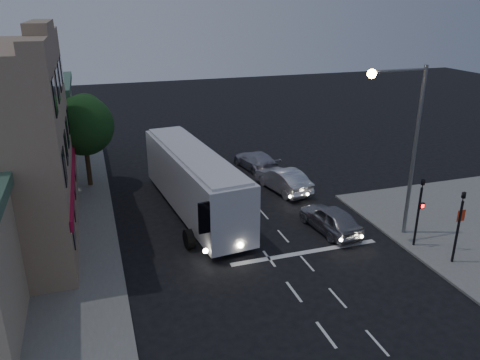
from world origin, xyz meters
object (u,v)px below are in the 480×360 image
object	(u,v)px
car_sedan_a	(283,180)
streetlight	(406,134)
car_sedan_b	(256,160)
regulatory_sign	(459,223)
tour_bus	(194,180)
traffic_signal_side	(460,219)
car_suv	(331,219)
street_tree	(83,123)
traffic_signal_main	(420,204)

from	to	relation	value
car_sedan_a	streetlight	xyz separation A→B (m)	(3.17, -7.91, 4.94)
car_sedan_b	regulatory_sign	xyz separation A→B (m)	(5.37, -15.10, 0.91)
tour_bus	car_sedan_a	bearing A→B (deg)	6.83
traffic_signal_side	streetlight	distance (m)	4.84
car_sedan_a	traffic_signal_side	world-z (taller)	traffic_signal_side
tour_bus	traffic_signal_side	xyz separation A→B (m)	(10.55, -9.84, 0.34)
car_suv	street_tree	distance (m)	17.24
car_sedan_b	traffic_signal_main	bearing A→B (deg)	95.93
car_suv	regulatory_sign	size ratio (longest dim) A/B	1.98
car_suv	car_sedan_b	size ratio (longest dim) A/B	0.92
car_sedan_a	regulatory_sign	size ratio (longest dim) A/B	2.18
car_sedan_b	traffic_signal_main	xyz separation A→B (m)	(3.67, -14.08, 1.74)
tour_bus	street_tree	bearing A→B (deg)	126.86
car_suv	car_sedan_a	xyz separation A→B (m)	(-0.16, 6.31, 0.05)
traffic_signal_main	street_tree	distance (m)	21.38
tour_bus	street_tree	world-z (taller)	street_tree
street_tree	tour_bus	bearing A→B (deg)	-47.01
traffic_signal_main	traffic_signal_side	world-z (taller)	same
tour_bus	regulatory_sign	bearing A→B (deg)	-43.65
car_sedan_a	traffic_signal_main	distance (m)	10.08
traffic_signal_main	street_tree	bearing A→B (deg)	137.97
regulatory_sign	streetlight	distance (m)	5.18
streetlight	tour_bus	bearing A→B (deg)	146.15
car_suv	street_tree	xyz separation A→B (m)	(-12.54, 11.22, 3.76)
tour_bus	traffic_signal_main	bearing A→B (deg)	-44.70
traffic_signal_main	regulatory_sign	bearing A→B (deg)	-30.84
car_sedan_b	streetlight	world-z (taller)	streetlight
regulatory_sign	streetlight	bearing A→B (deg)	128.75
car_sedan_a	car_sedan_b	bearing A→B (deg)	-97.80
traffic_signal_side	street_tree	size ratio (longest dim) A/B	0.66
traffic_signal_side	traffic_signal_main	bearing A→B (deg)	109.49
street_tree	regulatory_sign	bearing A→B (deg)	-41.08
car_sedan_b	traffic_signal_main	world-z (taller)	traffic_signal_main
car_suv	regulatory_sign	bearing A→B (deg)	134.44
traffic_signal_main	streetlight	xyz separation A→B (m)	(-0.26, 1.42, 3.31)
streetlight	regulatory_sign	bearing A→B (deg)	-51.25
traffic_signal_side	regulatory_sign	xyz separation A→B (m)	(1.00, 0.96, -0.82)
car_sedan_a	traffic_signal_side	size ratio (longest dim) A/B	1.17
car_sedan_a	tour_bus	bearing A→B (deg)	2.28
regulatory_sign	traffic_signal_side	bearing A→B (deg)	-136.08
tour_bus	streetlight	bearing A→B (deg)	-39.97
tour_bus	streetlight	size ratio (longest dim) A/B	1.41
car_sedan_a	street_tree	distance (m)	13.82
car_suv	streetlight	world-z (taller)	streetlight
streetlight	traffic_signal_side	bearing A→B (deg)	-74.30
car_sedan_b	traffic_signal_main	distance (m)	14.66
regulatory_sign	streetlight	world-z (taller)	streetlight
traffic_signal_main	traffic_signal_side	distance (m)	2.10
car_suv	street_tree	size ratio (longest dim) A/B	0.70
traffic_signal_side	streetlight	bearing A→B (deg)	105.70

